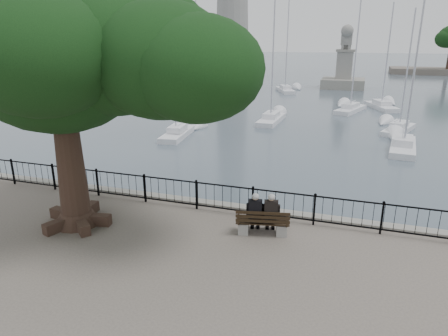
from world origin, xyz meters
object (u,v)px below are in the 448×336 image
at_px(person_left, 255,214).
at_px(person_right, 271,215).
at_px(bench, 262,226).
at_px(tree, 82,52).
at_px(lion_monument, 344,73).
at_px(lighthouse, 232,4).

relative_size(person_left, person_right, 1.00).
distance_m(bench, tree, 7.19).
bearing_deg(person_right, tree, -167.89).
relative_size(person_left, lion_monument, 0.16).
xyz_separation_m(bench, person_right, (0.21, 0.14, 0.32)).
distance_m(lighthouse, lion_monument, 25.52).
bearing_deg(lion_monument, person_right, -90.22).
height_order(bench, person_right, person_right).
bearing_deg(person_left, tree, -167.88).
distance_m(tree, lighthouse, 63.63).
height_order(person_right, lion_monument, lion_monument).
bearing_deg(bench, tree, -168.91).
distance_m(person_left, lion_monument, 48.56).
height_order(tree, lion_monument, tree).
xyz_separation_m(bench, lighthouse, (-19.60, 60.66, 11.11)).
height_order(tree, lighthouse, lighthouse).
xyz_separation_m(tree, lion_monument, (5.46, 49.58, -4.19)).
bearing_deg(lighthouse, person_left, -72.29).
xyz_separation_m(person_right, lion_monument, (0.19, 48.45, 0.51)).
bearing_deg(person_left, lighthouse, 107.71).
relative_size(bench, lighthouse, 0.06).
height_order(person_left, lion_monument, lion_monument).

